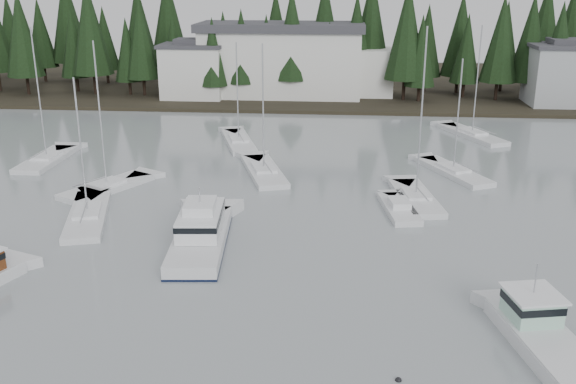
{
  "coord_description": "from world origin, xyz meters",
  "views": [
    {
      "loc": [
        4.55,
        -16.7,
        17.98
      ],
      "look_at": [
        0.6,
        29.09,
        2.5
      ],
      "focal_mm": 40.0,
      "sensor_mm": 36.0,
      "label": 1
    }
  ],
  "objects_px": {
    "sailboat_4": "(107,189)",
    "runabout_1": "(399,210)",
    "house_east_a": "(566,73)",
    "sailboat_10": "(416,200)",
    "sailboat_7": "(47,161)",
    "lobster_boat_teal": "(541,336)",
    "sailboat_13": "(88,217)",
    "house_west": "(194,70)",
    "sailboat_3": "(239,143)",
    "harbor_inn": "(295,60)",
    "sailboat_5": "(453,173)",
    "sailboat_8": "(264,173)",
    "cabin_cruiser_center": "(201,236)",
    "sailboat_1": "(472,136)"
  },
  "relations": [
    {
      "from": "lobster_boat_teal",
      "to": "sailboat_13",
      "type": "bearing_deg",
      "value": 50.63
    },
    {
      "from": "lobster_boat_teal",
      "to": "sailboat_4",
      "type": "bearing_deg",
      "value": 42.14
    },
    {
      "from": "sailboat_5",
      "to": "sailboat_13",
      "type": "relative_size",
      "value": 0.99
    },
    {
      "from": "house_east_a",
      "to": "sailboat_4",
      "type": "height_order",
      "value": "sailboat_4"
    },
    {
      "from": "house_east_a",
      "to": "sailboat_10",
      "type": "xyz_separation_m",
      "value": [
        -25.08,
        -42.86,
        -4.82
      ]
    },
    {
      "from": "harbor_inn",
      "to": "sailboat_4",
      "type": "xyz_separation_m",
      "value": [
        -13.17,
        -46.59,
        -5.7
      ]
    },
    {
      "from": "house_west",
      "to": "sailboat_3",
      "type": "bearing_deg",
      "value": -67.11
    },
    {
      "from": "sailboat_7",
      "to": "lobster_boat_teal",
      "type": "bearing_deg",
      "value": -127.43
    },
    {
      "from": "house_west",
      "to": "sailboat_10",
      "type": "height_order",
      "value": "sailboat_10"
    },
    {
      "from": "house_east_a",
      "to": "harbor_inn",
      "type": "relative_size",
      "value": 0.36
    },
    {
      "from": "sailboat_10",
      "to": "lobster_boat_teal",
      "type": "bearing_deg",
      "value": -178.16
    },
    {
      "from": "lobster_boat_teal",
      "to": "runabout_1",
      "type": "xyz_separation_m",
      "value": [
        -5.69,
        19.33,
        -0.42
      ]
    },
    {
      "from": "cabin_cruiser_center",
      "to": "sailboat_3",
      "type": "height_order",
      "value": "sailboat_3"
    },
    {
      "from": "lobster_boat_teal",
      "to": "sailboat_7",
      "type": "height_order",
      "value": "sailboat_7"
    },
    {
      "from": "sailboat_13",
      "to": "runabout_1",
      "type": "distance_m",
      "value": 24.68
    },
    {
      "from": "house_east_a",
      "to": "sailboat_5",
      "type": "distance_m",
      "value": 40.75
    },
    {
      "from": "cabin_cruiser_center",
      "to": "sailboat_8",
      "type": "height_order",
      "value": "sailboat_8"
    },
    {
      "from": "harbor_inn",
      "to": "sailboat_13",
      "type": "distance_m",
      "value": 55.21
    },
    {
      "from": "sailboat_1",
      "to": "lobster_boat_teal",
      "type": "bearing_deg",
      "value": 149.79
    },
    {
      "from": "lobster_boat_teal",
      "to": "sailboat_10",
      "type": "bearing_deg",
      "value": -1.26
    },
    {
      "from": "house_west",
      "to": "sailboat_8",
      "type": "xyz_separation_m",
      "value": [
        15.18,
        -37.21,
        -4.6
      ]
    },
    {
      "from": "sailboat_1",
      "to": "sailboat_10",
      "type": "relative_size",
      "value": 0.9
    },
    {
      "from": "harbor_inn",
      "to": "runabout_1",
      "type": "distance_m",
      "value": 51.82
    },
    {
      "from": "sailboat_4",
      "to": "runabout_1",
      "type": "height_order",
      "value": "sailboat_4"
    },
    {
      "from": "cabin_cruiser_center",
      "to": "sailboat_10",
      "type": "xyz_separation_m",
      "value": [
        16.06,
        10.87,
        -0.64
      ]
    },
    {
      "from": "sailboat_10",
      "to": "sailboat_13",
      "type": "relative_size",
      "value": 1.29
    },
    {
      "from": "house_west",
      "to": "lobster_boat_teal",
      "type": "xyz_separation_m",
      "value": [
        32.99,
        -66.02,
        -4.11
      ]
    },
    {
      "from": "house_east_a",
      "to": "sailboat_7",
      "type": "xyz_separation_m",
      "value": [
        -61.48,
        -33.88,
        -4.83
      ]
    },
    {
      "from": "sailboat_10",
      "to": "runabout_1",
      "type": "relative_size",
      "value": 2.08
    },
    {
      "from": "sailboat_1",
      "to": "sailboat_3",
      "type": "bearing_deg",
      "value": 77.91
    },
    {
      "from": "sailboat_7",
      "to": "sailboat_10",
      "type": "height_order",
      "value": "sailboat_10"
    },
    {
      "from": "house_west",
      "to": "house_east_a",
      "type": "height_order",
      "value": "house_east_a"
    },
    {
      "from": "harbor_inn",
      "to": "sailboat_7",
      "type": "xyz_separation_m",
      "value": [
        -22.52,
        -38.22,
        -5.71
      ]
    },
    {
      "from": "sailboat_1",
      "to": "sailboat_4",
      "type": "height_order",
      "value": "sailboat_4"
    },
    {
      "from": "sailboat_8",
      "to": "runabout_1",
      "type": "relative_size",
      "value": 1.79
    },
    {
      "from": "house_east_a",
      "to": "sailboat_1",
      "type": "relative_size",
      "value": 0.79
    },
    {
      "from": "cabin_cruiser_center",
      "to": "sailboat_3",
      "type": "relative_size",
      "value": 0.97
    },
    {
      "from": "sailboat_3",
      "to": "sailboat_10",
      "type": "xyz_separation_m",
      "value": [
        18.03,
        -18.07,
        0.03
      ]
    },
    {
      "from": "harbor_inn",
      "to": "lobster_boat_teal",
      "type": "bearing_deg",
      "value": -75.5
    },
    {
      "from": "cabin_cruiser_center",
      "to": "runabout_1",
      "type": "relative_size",
      "value": 1.61
    },
    {
      "from": "sailboat_3",
      "to": "house_east_a",
      "type": "bearing_deg",
      "value": -77.18
    },
    {
      "from": "harbor_inn",
      "to": "house_west",
      "type": "bearing_deg",
      "value": -167.48
    },
    {
      "from": "house_west",
      "to": "sailboat_4",
      "type": "height_order",
      "value": "sailboat_4"
    },
    {
      "from": "harbor_inn",
      "to": "sailboat_10",
      "type": "relative_size",
      "value": 1.98
    },
    {
      "from": "house_east_a",
      "to": "lobster_boat_teal",
      "type": "height_order",
      "value": "house_east_a"
    },
    {
      "from": "cabin_cruiser_center",
      "to": "sailboat_7",
      "type": "relative_size",
      "value": 0.82
    },
    {
      "from": "house_west",
      "to": "sailboat_7",
      "type": "distance_m",
      "value": 35.96
    },
    {
      "from": "runabout_1",
      "to": "cabin_cruiser_center",
      "type": "bearing_deg",
      "value": 110.48
    },
    {
      "from": "house_east_a",
      "to": "sailboat_5",
      "type": "height_order",
      "value": "sailboat_5"
    },
    {
      "from": "sailboat_5",
      "to": "sailboat_8",
      "type": "bearing_deg",
      "value": 69.79
    }
  ]
}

